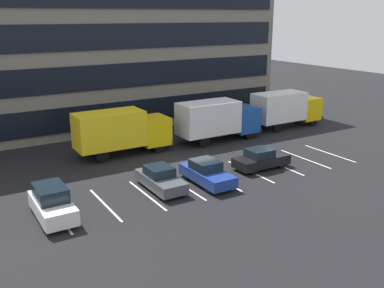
{
  "coord_description": "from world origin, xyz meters",
  "views": [
    {
      "loc": [
        -16.45,
        -26.53,
        11.07
      ],
      "look_at": [
        0.4,
        1.15,
        1.4
      ],
      "focal_mm": 40.54,
      "sensor_mm": 36.0,
      "label": 1
    }
  ],
  "objects_px": {
    "sedan_black": "(261,159)",
    "suv_white": "(52,203)",
    "box_truck_blue": "(218,119)",
    "box_truck_yellow": "(286,107)",
    "sedan_navy": "(207,173)",
    "box_truck_yellow_all": "(121,130)",
    "sedan_charcoal": "(160,179)"
  },
  "relations": [
    {
      "from": "sedan_black",
      "to": "suv_white",
      "type": "relative_size",
      "value": 1.01
    },
    {
      "from": "box_truck_blue",
      "to": "box_truck_yellow",
      "type": "height_order",
      "value": "box_truck_blue"
    },
    {
      "from": "box_truck_yellow",
      "to": "sedan_navy",
      "type": "bearing_deg",
      "value": -150.09
    },
    {
      "from": "box_truck_blue",
      "to": "box_truck_yellow_all",
      "type": "xyz_separation_m",
      "value": [
        -9.04,
        0.68,
        -0.0
      ]
    },
    {
      "from": "sedan_charcoal",
      "to": "sedan_navy",
      "type": "bearing_deg",
      "value": -12.97
    },
    {
      "from": "box_truck_blue",
      "to": "box_truck_yellow",
      "type": "relative_size",
      "value": 1.02
    },
    {
      "from": "box_truck_blue",
      "to": "sedan_navy",
      "type": "distance_m",
      "value": 10.71
    },
    {
      "from": "sedan_charcoal",
      "to": "suv_white",
      "type": "bearing_deg",
      "value": -174.72
    },
    {
      "from": "box_truck_yellow_all",
      "to": "box_truck_yellow",
      "type": "relative_size",
      "value": 1.01
    },
    {
      "from": "box_truck_yellow_all",
      "to": "suv_white",
      "type": "relative_size",
      "value": 1.86
    },
    {
      "from": "box_truck_yellow",
      "to": "sedan_charcoal",
      "type": "bearing_deg",
      "value": -156.35
    },
    {
      "from": "box_truck_blue",
      "to": "sedan_charcoal",
      "type": "bearing_deg",
      "value": -142.13
    },
    {
      "from": "sedan_navy",
      "to": "box_truck_blue",
      "type": "bearing_deg",
      "value": 51.62
    },
    {
      "from": "sedan_black",
      "to": "box_truck_blue",
      "type": "bearing_deg",
      "value": 79.45
    },
    {
      "from": "box_truck_yellow_all",
      "to": "sedan_charcoal",
      "type": "bearing_deg",
      "value": -95.05
    },
    {
      "from": "box_truck_blue",
      "to": "box_truck_yellow",
      "type": "bearing_deg",
      "value": 3.55
    },
    {
      "from": "box_truck_yellow",
      "to": "sedan_navy",
      "type": "relative_size",
      "value": 1.74
    },
    {
      "from": "box_truck_yellow",
      "to": "sedan_charcoal",
      "type": "relative_size",
      "value": 1.82
    },
    {
      "from": "box_truck_yellow",
      "to": "box_truck_yellow_all",
      "type": "bearing_deg",
      "value": 179.59
    },
    {
      "from": "box_truck_yellow_all",
      "to": "sedan_charcoal",
      "type": "relative_size",
      "value": 1.85
    },
    {
      "from": "sedan_black",
      "to": "suv_white",
      "type": "xyz_separation_m",
      "value": [
        -15.48,
        -0.38,
        0.2
      ]
    },
    {
      "from": "sedan_charcoal",
      "to": "sedan_black",
      "type": "relative_size",
      "value": 1.0
    },
    {
      "from": "suv_white",
      "to": "box_truck_blue",
      "type": "bearing_deg",
      "value": 26.0
    },
    {
      "from": "box_truck_blue",
      "to": "suv_white",
      "type": "relative_size",
      "value": 1.87
    },
    {
      "from": "box_truck_blue",
      "to": "suv_white",
      "type": "xyz_separation_m",
      "value": [
        -16.95,
        -8.26,
        -1.15
      ]
    },
    {
      "from": "box_truck_blue",
      "to": "box_truck_yellow_all",
      "type": "height_order",
      "value": "box_truck_blue"
    },
    {
      "from": "box_truck_yellow_all",
      "to": "sedan_black",
      "type": "distance_m",
      "value": 11.51
    },
    {
      "from": "box_truck_yellow_all",
      "to": "sedan_black",
      "type": "xyz_separation_m",
      "value": [
        7.58,
        -8.56,
        -1.35
      ]
    },
    {
      "from": "box_truck_yellow_all",
      "to": "sedan_navy",
      "type": "height_order",
      "value": "box_truck_yellow_all"
    },
    {
      "from": "sedan_charcoal",
      "to": "sedan_black",
      "type": "bearing_deg",
      "value": -1.93
    },
    {
      "from": "box_truck_yellow_all",
      "to": "suv_white",
      "type": "bearing_deg",
      "value": -131.48
    },
    {
      "from": "sedan_black",
      "to": "box_truck_yellow_all",
      "type": "bearing_deg",
      "value": 131.51
    }
  ]
}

